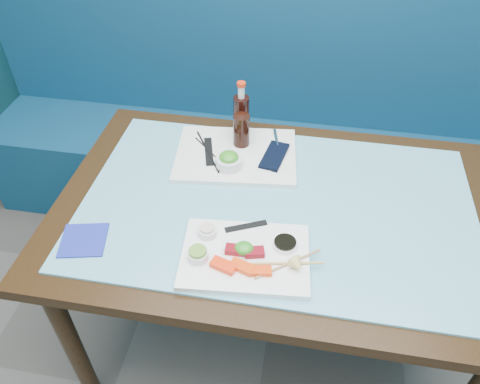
% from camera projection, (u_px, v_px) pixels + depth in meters
% --- Properties ---
extents(booth_bench, '(3.00, 0.56, 1.17)m').
position_uv_depth(booth_bench, '(292.00, 145.00, 2.34)').
color(booth_bench, navy).
rests_on(booth_bench, ground).
extents(dining_table, '(1.40, 0.90, 0.75)m').
position_uv_depth(dining_table, '(276.00, 224.00, 1.53)').
color(dining_table, black).
rests_on(dining_table, ground).
extents(glass_top, '(1.22, 0.76, 0.01)m').
position_uv_depth(glass_top, '(277.00, 205.00, 1.47)').
color(glass_top, '#61ACC2').
rests_on(glass_top, dining_table).
extents(sashimi_plate, '(0.38, 0.28, 0.02)m').
position_uv_depth(sashimi_plate, '(245.00, 257.00, 1.30)').
color(sashimi_plate, white).
rests_on(sashimi_plate, glass_top).
extents(salmon_left, '(0.08, 0.05, 0.02)m').
position_uv_depth(salmon_left, '(223.00, 266.00, 1.25)').
color(salmon_left, '#FF310A').
rests_on(salmon_left, sashimi_plate).
extents(salmon_mid, '(0.07, 0.05, 0.02)m').
position_uv_depth(salmon_mid, '(242.00, 267.00, 1.25)').
color(salmon_mid, '#F24009').
rests_on(salmon_mid, sashimi_plate).
extents(salmon_right, '(0.06, 0.04, 0.01)m').
position_uv_depth(salmon_right, '(260.00, 271.00, 1.24)').
color(salmon_right, '#FF3F0A').
rests_on(salmon_right, sashimi_plate).
extents(tuna_left, '(0.05, 0.03, 0.02)m').
position_uv_depth(tuna_left, '(235.00, 250.00, 1.30)').
color(tuna_left, maroon).
rests_on(tuna_left, sashimi_plate).
extents(tuna_right, '(0.06, 0.05, 0.02)m').
position_uv_depth(tuna_right, '(254.00, 252.00, 1.29)').
color(tuna_right, maroon).
rests_on(tuna_right, sashimi_plate).
extents(seaweed_garnish, '(0.06, 0.06, 0.03)m').
position_uv_depth(seaweed_garnish, '(244.00, 248.00, 1.29)').
color(seaweed_garnish, '#2C8B20').
rests_on(seaweed_garnish, sashimi_plate).
extents(ramekin_wasabi, '(0.06, 0.06, 0.02)m').
position_uv_depth(ramekin_wasabi, '(198.00, 255.00, 1.28)').
color(ramekin_wasabi, white).
rests_on(ramekin_wasabi, sashimi_plate).
extents(wasabi_fill, '(0.05, 0.05, 0.01)m').
position_uv_depth(wasabi_fill, '(198.00, 251.00, 1.26)').
color(wasabi_fill, '#60942F').
rests_on(wasabi_fill, ramekin_wasabi).
extents(ramekin_ginger, '(0.06, 0.06, 0.02)m').
position_uv_depth(ramekin_ginger, '(207.00, 232.00, 1.34)').
color(ramekin_ginger, silver).
rests_on(ramekin_ginger, sashimi_plate).
extents(ginger_fill, '(0.04, 0.04, 0.01)m').
position_uv_depth(ginger_fill, '(207.00, 228.00, 1.33)').
color(ginger_fill, beige).
rests_on(ginger_fill, ramekin_ginger).
extents(soy_dish, '(0.08, 0.08, 0.01)m').
position_uv_depth(soy_dish, '(285.00, 244.00, 1.31)').
color(soy_dish, white).
rests_on(soy_dish, sashimi_plate).
extents(soy_fill, '(0.08, 0.08, 0.01)m').
position_uv_depth(soy_fill, '(285.00, 242.00, 1.31)').
color(soy_fill, black).
rests_on(soy_fill, soy_dish).
extents(lemon_wedge, '(0.06, 0.05, 0.04)m').
position_uv_depth(lemon_wedge, '(297.00, 265.00, 1.24)').
color(lemon_wedge, '#EACB6F').
rests_on(lemon_wedge, sashimi_plate).
extents(chopstick_sleeve, '(0.12, 0.07, 0.00)m').
position_uv_depth(chopstick_sleeve, '(246.00, 226.00, 1.37)').
color(chopstick_sleeve, black).
rests_on(chopstick_sleeve, sashimi_plate).
extents(wooden_chopstick_a, '(0.21, 0.05, 0.01)m').
position_uv_depth(wooden_chopstick_a, '(284.00, 263.00, 1.27)').
color(wooden_chopstick_a, tan).
rests_on(wooden_chopstick_a, sashimi_plate).
extents(wooden_chopstick_b, '(0.17, 0.13, 0.01)m').
position_uv_depth(wooden_chopstick_b, '(288.00, 264.00, 1.27)').
color(wooden_chopstick_b, '#A8774F').
rests_on(wooden_chopstick_b, sashimi_plate).
extents(serving_tray, '(0.45, 0.36, 0.02)m').
position_uv_depth(serving_tray, '(236.00, 155.00, 1.64)').
color(serving_tray, white).
rests_on(serving_tray, glass_top).
extents(paper_placemat, '(0.33, 0.26, 0.00)m').
position_uv_depth(paper_placemat, '(236.00, 153.00, 1.64)').
color(paper_placemat, white).
rests_on(paper_placemat, serving_tray).
extents(seaweed_bowl, '(0.10, 0.10, 0.04)m').
position_uv_depth(seaweed_bowl, '(229.00, 162.00, 1.57)').
color(seaweed_bowl, silver).
rests_on(seaweed_bowl, serving_tray).
extents(seaweed_salad, '(0.08, 0.08, 0.03)m').
position_uv_depth(seaweed_salad, '(229.00, 157.00, 1.56)').
color(seaweed_salad, '#358A20').
rests_on(seaweed_salad, seaweed_bowl).
extents(cola_glass, '(0.08, 0.08, 0.12)m').
position_uv_depth(cola_glass, '(241.00, 130.00, 1.63)').
color(cola_glass, black).
rests_on(cola_glass, serving_tray).
extents(navy_pouch, '(0.09, 0.16, 0.01)m').
position_uv_depth(navy_pouch, '(274.00, 156.00, 1.61)').
color(navy_pouch, black).
rests_on(navy_pouch, serving_tray).
extents(fork, '(0.04, 0.10, 0.01)m').
position_uv_depth(fork, '(276.00, 138.00, 1.69)').
color(fork, silver).
rests_on(fork, serving_tray).
extents(black_chopstick_a, '(0.13, 0.22, 0.01)m').
position_uv_depth(black_chopstick_a, '(208.00, 151.00, 1.64)').
color(black_chopstick_a, black).
rests_on(black_chopstick_a, serving_tray).
extents(black_chopstick_b, '(0.14, 0.14, 0.01)m').
position_uv_depth(black_chopstick_b, '(210.00, 152.00, 1.64)').
color(black_chopstick_b, black).
rests_on(black_chopstick_b, serving_tray).
extents(tray_sleeve, '(0.07, 0.16, 0.00)m').
position_uv_depth(tray_sleeve, '(209.00, 151.00, 1.64)').
color(tray_sleeve, black).
rests_on(tray_sleeve, serving_tray).
extents(cola_bottle_body, '(0.06, 0.06, 0.16)m').
position_uv_depth(cola_bottle_body, '(241.00, 117.00, 1.69)').
color(cola_bottle_body, black).
rests_on(cola_bottle_body, glass_top).
extents(cola_bottle_neck, '(0.03, 0.03, 0.05)m').
position_uv_depth(cola_bottle_neck, '(241.00, 92.00, 1.62)').
color(cola_bottle_neck, silver).
rests_on(cola_bottle_neck, cola_bottle_body).
extents(cola_bottle_cap, '(0.04, 0.04, 0.01)m').
position_uv_depth(cola_bottle_cap, '(241.00, 84.00, 1.60)').
color(cola_bottle_cap, red).
rests_on(cola_bottle_cap, cola_bottle_neck).
extents(blue_napkin, '(0.15, 0.15, 0.01)m').
position_uv_depth(blue_napkin, '(84.00, 240.00, 1.35)').
color(blue_napkin, navy).
rests_on(blue_napkin, glass_top).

